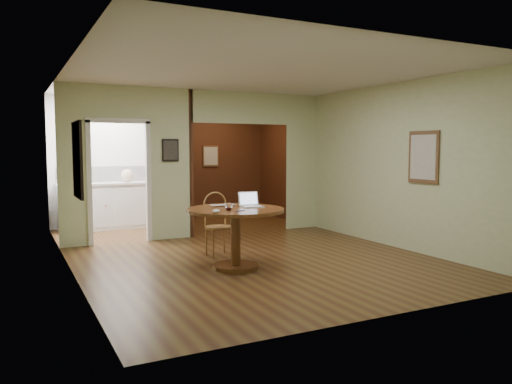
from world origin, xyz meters
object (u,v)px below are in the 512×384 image
dining_table (236,224)px  chair (217,220)px  open_laptop (250,202)px  closed_laptop (224,206)px

dining_table → chair: bearing=83.7°
chair → open_laptop: open_laptop is taller
chair → open_laptop: bearing=-77.2°
closed_laptop → open_laptop: bearing=-19.1°
open_laptop → closed_laptop: bearing=159.5°
chair → open_laptop: (0.17, -0.80, 0.34)m
open_laptop → closed_laptop: size_ratio=0.84×
open_laptop → closed_laptop: open_laptop is taller
dining_table → chair: chair is taller
dining_table → closed_laptop: (-0.06, 0.24, 0.23)m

